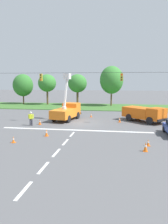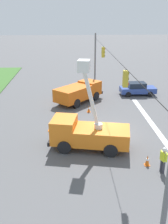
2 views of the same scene
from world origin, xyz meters
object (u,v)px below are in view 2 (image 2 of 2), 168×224
object	(u,v)px
road_worker	(163,159)
traffic_cone_far_left	(89,109)
utility_truck_bucket_lift	(87,131)
traffic_cone_lane_edge_a	(147,160)
sedan_blue	(137,89)
traffic_cone_near_bucket	(50,128)
utility_truck_support_near	(79,92)

from	to	relation	value
road_worker	traffic_cone_far_left	world-z (taller)	road_worker
utility_truck_bucket_lift	traffic_cone_lane_edge_a	distance (m)	4.79
sedan_blue	road_worker	distance (m)	16.80
road_worker	traffic_cone_lane_edge_a	bearing A→B (deg)	40.12
road_worker	traffic_cone_near_bucket	bearing A→B (deg)	48.78
sedan_blue	traffic_cone_near_bucket	world-z (taller)	sedan_blue
utility_truck_bucket_lift	traffic_cone_near_bucket	size ratio (longest dim) A/B	10.83
traffic_cone_lane_edge_a	traffic_cone_far_left	distance (m)	10.63
road_worker	traffic_cone_near_bucket	size ratio (longest dim) A/B	2.90
utility_truck_bucket_lift	traffic_cone_far_left	world-z (taller)	utility_truck_bucket_lift
sedan_blue	traffic_cone_far_left	distance (m)	8.53
traffic_cone_lane_edge_a	utility_truck_support_near	bearing A→B (deg)	16.95
road_worker	traffic_cone_lane_edge_a	world-z (taller)	road_worker
traffic_cone_near_bucket	traffic_cone_lane_edge_a	bearing A→B (deg)	-130.14
utility_truck_bucket_lift	traffic_cone_far_left	xyz separation A→B (m)	(7.49, -0.67, -1.00)
utility_truck_support_near	traffic_cone_near_bucket	size ratio (longest dim) A/B	9.80
utility_truck_bucket_lift	utility_truck_support_near	xyz separation A→B (m)	(10.77, 0.21, -0.16)
utility_truck_support_near	sedan_blue	distance (m)	7.66
utility_truck_bucket_lift	sedan_blue	xyz separation A→B (m)	(13.11, -7.07, -0.55)
utility_truck_bucket_lift	utility_truck_support_near	bearing A→B (deg)	1.13
traffic_cone_lane_edge_a	utility_truck_bucket_lift	bearing A→B (deg)	55.68
road_worker	sedan_blue	bearing A→B (deg)	-8.44
sedan_blue	traffic_cone_near_bucket	size ratio (longest dim) A/B	7.07
utility_truck_support_near	road_worker	distance (m)	15.07
utility_truck_support_near	traffic_cone_far_left	xyz separation A→B (m)	(-3.28, -0.88, -0.85)
utility_truck_support_near	traffic_cone_far_left	bearing A→B (deg)	-164.94
utility_truck_bucket_lift	traffic_cone_lane_edge_a	size ratio (longest dim) A/B	8.76
road_worker	utility_truck_bucket_lift	bearing A→B (deg)	52.69
utility_truck_support_near	road_worker	world-z (taller)	utility_truck_support_near
traffic_cone_far_left	sedan_blue	bearing A→B (deg)	-48.66
utility_truck_bucket_lift	sedan_blue	world-z (taller)	utility_truck_bucket_lift
utility_truck_support_near	utility_truck_bucket_lift	bearing A→B (deg)	-178.87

